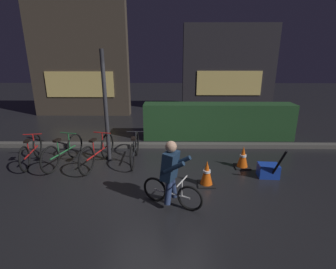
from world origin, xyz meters
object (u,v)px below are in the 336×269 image
object	(u,v)px
street_post	(106,108)
closed_umbrella	(278,165)
traffic_cone_near	(207,173)
parked_bike_left_mid	(63,152)
blue_crate	(268,171)
traffic_cone_far	(243,157)
parked_bike_leftmost	(31,151)
cyclist	(171,173)
parked_bike_center_right	(135,149)
parked_bike_center_left	(98,152)

from	to	relation	value
street_post	closed_umbrella	bearing A→B (deg)	-16.47
street_post	traffic_cone_near	distance (m)	2.92
parked_bike_left_mid	blue_crate	distance (m)	4.92
street_post	traffic_cone_far	bearing A→B (deg)	-6.92
street_post	traffic_cone_far	world-z (taller)	street_post
closed_umbrella	traffic_cone_far	bearing A→B (deg)	-163.94
traffic_cone_far	closed_umbrella	bearing A→B (deg)	-54.36
parked_bike_leftmost	traffic_cone_far	distance (m)	5.26
traffic_cone_near	closed_umbrella	bearing A→B (deg)	5.60
traffic_cone_far	cyclist	distance (m)	2.42
cyclist	blue_crate	bearing A→B (deg)	53.19
traffic_cone_far	blue_crate	size ratio (longest dim) A/B	1.23
blue_crate	cyclist	world-z (taller)	cyclist
parked_bike_leftmost	parked_bike_left_mid	xyz separation A→B (m)	(0.83, -0.06, 0.02)
parked_bike_left_mid	parked_bike_center_right	bearing A→B (deg)	-70.02
parked_bike_center_right	blue_crate	distance (m)	3.23
parked_bike_left_mid	parked_bike_center_right	xyz separation A→B (m)	(1.75, 0.19, -0.01)
traffic_cone_near	closed_umbrella	distance (m)	1.54
parked_bike_center_left	closed_umbrella	world-z (taller)	closed_umbrella
parked_bike_center_left	parked_bike_left_mid	bearing A→B (deg)	99.90
parked_bike_leftmost	parked_bike_left_mid	size ratio (longest dim) A/B	0.95
parked_bike_leftmost	traffic_cone_near	xyz separation A→B (m)	(4.26, -1.08, -0.06)
street_post	parked_bike_leftmost	distance (m)	2.19
parked_bike_leftmost	street_post	bearing A→B (deg)	-92.86
parked_bike_leftmost	traffic_cone_near	world-z (taller)	parked_bike_leftmost
parked_bike_center_left	parked_bike_leftmost	bearing A→B (deg)	99.60
traffic_cone_far	closed_umbrella	xyz separation A→B (m)	(0.53, -0.74, 0.13)
parked_bike_center_right	traffic_cone_far	size ratio (longest dim) A/B	2.97
parked_bike_left_mid	blue_crate	xyz separation A→B (m)	(4.87, -0.62, -0.19)
parked_bike_leftmost	blue_crate	bearing A→B (deg)	-106.34
traffic_cone_near	closed_umbrella	world-z (taller)	closed_umbrella
closed_umbrella	parked_bike_center_left	bearing A→B (deg)	-120.90
parked_bike_center_right	cyclist	xyz separation A→B (m)	(0.93, -1.96, 0.29)
street_post	parked_bike_leftmost	world-z (taller)	street_post
street_post	parked_bike_left_mid	world-z (taller)	street_post
parked_bike_left_mid	closed_umbrella	xyz separation A→B (m)	(4.96, -0.87, 0.05)
street_post	blue_crate	size ratio (longest dim) A/B	6.31
traffic_cone_near	traffic_cone_far	world-z (taller)	traffic_cone_near
traffic_cone_far	blue_crate	world-z (taller)	traffic_cone_far
parked_bike_leftmost	blue_crate	size ratio (longest dim) A/B	3.46
traffic_cone_far	parked_bike_left_mid	bearing A→B (deg)	178.37
traffic_cone_far	street_post	bearing A→B (deg)	173.08
parked_bike_left_mid	parked_bike_center_left	xyz separation A→B (m)	(0.87, -0.05, 0.01)
cyclist	traffic_cone_far	bearing A→B (deg)	68.80
parked_bike_center_right	traffic_cone_far	bearing A→B (deg)	-97.82
traffic_cone_near	cyclist	xyz separation A→B (m)	(-0.75, -0.74, 0.36)
closed_umbrella	blue_crate	bearing A→B (deg)	179.15
street_post	parked_bike_center_right	size ratio (longest dim) A/B	1.72
traffic_cone_near	parked_bike_left_mid	bearing A→B (deg)	163.45
parked_bike_center_left	blue_crate	distance (m)	4.04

